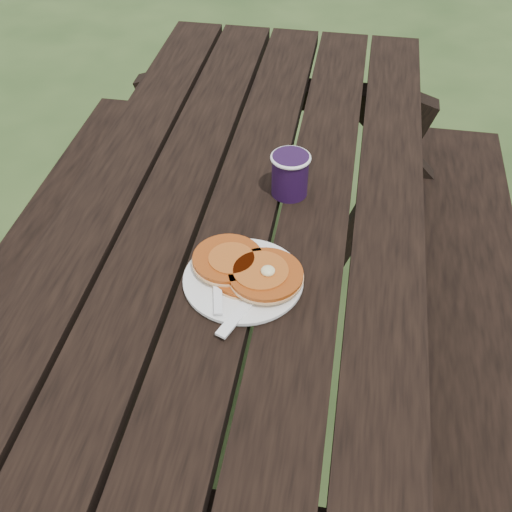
% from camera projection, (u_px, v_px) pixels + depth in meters
% --- Properties ---
extents(ground, '(60.00, 60.00, 0.00)m').
position_uv_depth(ground, '(245.00, 413.00, 1.84)').
color(ground, '#263D1A').
rests_on(ground, ground).
extents(picnic_table, '(1.36, 1.80, 0.75)m').
position_uv_depth(picnic_table, '(244.00, 330.00, 1.59)').
color(picnic_table, black).
rests_on(picnic_table, ground).
extents(plate, '(0.22, 0.22, 0.01)m').
position_uv_depth(plate, '(243.00, 280.00, 1.17)').
color(plate, white).
rests_on(plate, picnic_table).
extents(pancake_stack, '(0.21, 0.16, 0.04)m').
position_uv_depth(pancake_stack, '(248.00, 269.00, 1.16)').
color(pancake_stack, '#AC4713').
rests_on(pancake_stack, plate).
extents(knife, '(0.08, 0.17, 0.00)m').
position_uv_depth(knife, '(248.00, 302.00, 1.12)').
color(knife, white).
rests_on(knife, plate).
extents(fork, '(0.07, 0.16, 0.01)m').
position_uv_depth(fork, '(218.00, 291.00, 1.13)').
color(fork, white).
rests_on(fork, plate).
extents(coffee_cup, '(0.08, 0.08, 0.09)m').
position_uv_depth(coffee_cup, '(290.00, 172.00, 1.33)').
color(coffee_cup, black).
rests_on(coffee_cup, picnic_table).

